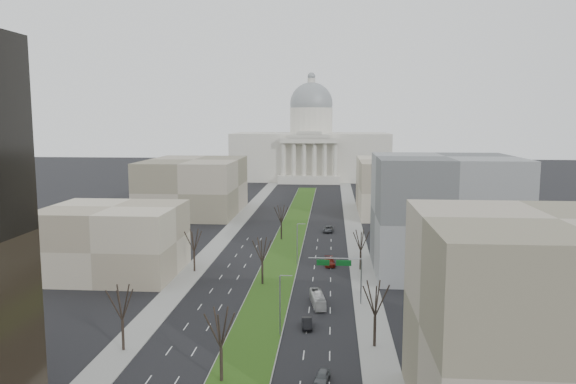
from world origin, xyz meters
The scene contains 25 objects.
ground centered at (0.00, 120.00, 0.00)m, with size 600.00×600.00×0.00m, color black.
median centered at (0.00, 118.99, 0.10)m, with size 8.00×222.03×0.20m.
sidewalk_left centered at (-17.50, 95.00, 0.07)m, with size 5.00×330.00×0.15m, color gray.
sidewalk_right centered at (17.50, 95.00, 0.07)m, with size 5.00×330.00×0.15m, color gray.
capitol centered at (0.00, 269.59, 16.31)m, with size 80.00×46.00×55.00m.
building_beige_left centered at (-33.00, 85.00, 7.00)m, with size 26.00×22.00×14.00m, color tan.
building_tan_right centered at (33.00, 32.00, 11.00)m, with size 26.00×24.00×22.00m, color gray.
building_grey_right centered at (34.00, 92.00, 12.00)m, with size 28.00×26.00×24.00m, color #5D5F62.
building_far_left centered at (-35.00, 160.00, 9.00)m, with size 30.00×40.00×18.00m, color gray.
building_far_right centered at (35.00, 165.00, 9.00)m, with size 30.00×40.00×18.00m, color tan.
tree_left_mid centered at (-17.20, 48.00, 7.00)m, with size 5.40×5.40×9.72m.
tree_left_far centered at (-17.20, 88.00, 6.84)m, with size 5.28×5.28×9.50m.
tree_right_mid centered at (17.20, 52.00, 7.16)m, with size 5.52×5.52×9.94m.
tree_right_far centered at (17.20, 92.00, 6.53)m, with size 5.04×5.04×9.07m.
tree_median_a centered at (-2.00, 40.00, 7.00)m, with size 5.40×5.40×9.72m.
tree_median_b centered at (-2.00, 80.00, 7.00)m, with size 5.40×5.40×9.72m.
tree_median_c centered at (-2.00, 120.00, 7.00)m, with size 5.40×5.40×9.72m.
streetlamp_median_b centered at (3.76, 55.00, 4.81)m, with size 1.90×0.20×9.16m.
streetlamp_median_c centered at (3.76, 95.00, 4.81)m, with size 1.90×0.20×9.16m.
mast_arm_signs centered at (13.49, 70.03, 6.11)m, with size 9.12×0.24×8.09m.
car_grey_near centered at (10.15, 40.94, 0.66)m, with size 1.57×3.89×1.33m, color #555A5E.
car_black centered at (7.49, 58.50, 0.71)m, with size 1.51×4.32×1.42m, color black.
car_red centered at (10.70, 95.16, 0.80)m, with size 2.24×5.52×1.60m, color maroon.
car_grey_far centered at (10.17, 131.38, 0.79)m, with size 2.62×5.68×1.58m, color #484A4F.
box_van centered at (8.86, 68.73, 1.11)m, with size 1.87×7.99×2.23m, color silver.
Camera 1 is at (11.06, -23.35, 31.65)m, focal length 35.00 mm.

